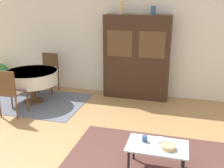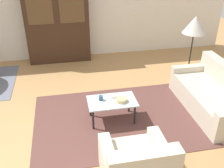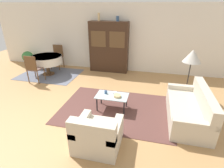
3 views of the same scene
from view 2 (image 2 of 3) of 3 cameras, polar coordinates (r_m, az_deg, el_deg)
ground_plane at (r=4.41m, az=-13.43°, el=-12.90°), size 14.00×14.00×0.00m
wall_back at (r=7.12m, az=-14.45°, el=15.71°), size 10.00×0.06×2.70m
area_rug at (r=4.84m, az=1.31°, el=-7.56°), size 3.01×2.12×0.01m
couch at (r=5.31m, az=21.28°, el=-2.44°), size 0.87×1.88×0.82m
armchair at (r=3.59m, az=5.46°, el=-17.48°), size 0.88×0.85×0.79m
coffee_table at (r=4.60m, az=0.00°, el=-4.16°), size 0.85×0.51×0.41m
display_cabinet at (r=6.94m, az=-11.80°, el=12.84°), size 1.58×0.41×2.03m
floor_lamp at (r=5.97m, az=17.59°, el=11.91°), size 0.51×0.51×1.48m
cup at (r=4.58m, az=-2.45°, el=-3.04°), size 0.07×0.07×0.09m
bowl at (r=4.55m, az=2.02°, el=-3.47°), size 0.19×0.19×0.06m
bowl_small at (r=4.67m, az=0.24°, el=-2.61°), size 0.13×0.13×0.05m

